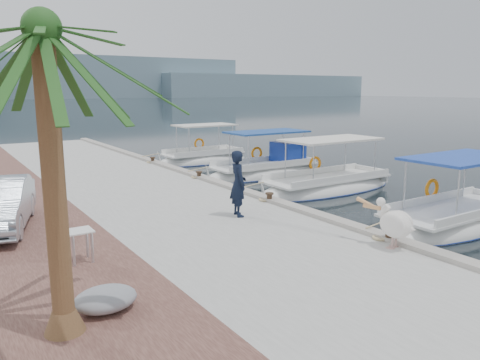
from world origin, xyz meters
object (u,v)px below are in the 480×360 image
date_palm (42,31)px  fishing_caique_b (455,223)px  fishing_caique_e (203,160)px  pelican (394,223)px  fishing_caique_d (266,172)px  fishing_caique_c (327,188)px  fisherman (238,184)px

date_palm → fishing_caique_b: bearing=4.2°
fishing_caique_e → pelican: (-4.09, -16.91, 0.98)m
fishing_caique_b → fishing_caique_d: (0.21, 10.36, 0.07)m
fishing_caique_c → date_palm: (-12.36, -6.97, 4.97)m
pelican → fishing_caique_e: bearing=76.4°
fishing_caique_c → fishing_caique_e: 9.73m
fishing_caique_d → fisherman: size_ratio=3.36×
fishing_caique_e → fisherman: bearing=-114.4°
fishing_caique_c → fishing_caique_d: bearing=91.0°
fishing_caique_e → fisherman: size_ratio=2.90×
pelican → date_palm: size_ratio=0.28×
fishing_caique_b → fisherman: size_ratio=3.25×
fishing_caique_b → fishing_caique_e: size_ratio=1.12×
pelican → fisherman: bearing=109.4°
fishing_caique_d → date_palm: size_ratio=1.21×
fishing_caique_d → pelican: size_ratio=4.36×
fishing_caique_d → fisherman: 9.46m
fishing_caique_d → fishing_caique_e: bearing=95.9°
fishing_caique_b → fishing_caique_d: same height
fishing_caique_d → date_palm: bearing=-137.5°
pelican → date_palm: 8.61m
fishing_caique_c → fishing_caique_d: size_ratio=1.05×
date_palm → fishing_caique_c: bearing=29.4°
fishing_caique_e → fishing_caique_c: bearing=-86.2°
fishing_caique_d → date_palm: date_palm is taller
fishing_caique_c → date_palm: date_palm is taller
fishing_caique_e → fishing_caique_d: bearing=-84.1°
fishing_caique_b → pelican: 4.68m
fishing_caique_c → fishing_caique_e: (-0.64, 9.71, 0.00)m
fishing_caique_d → pelican: bearing=-112.0°
fishing_caique_c → pelican: 8.67m
fishing_caique_e → date_palm: (-11.72, -16.68, 4.97)m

